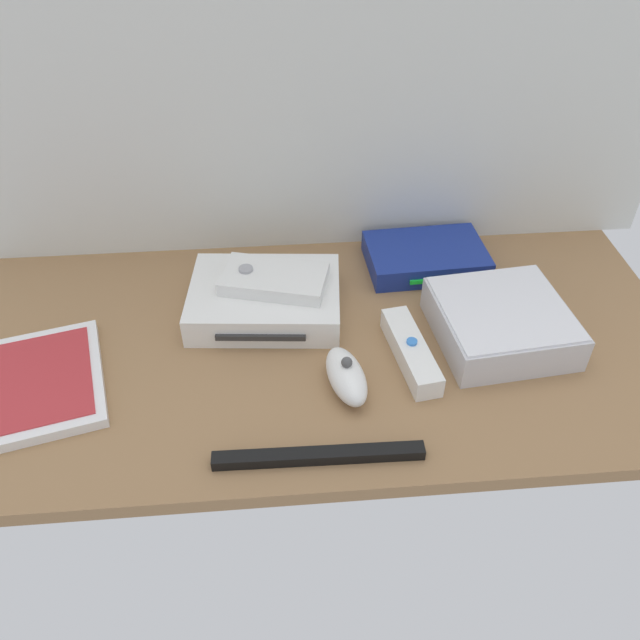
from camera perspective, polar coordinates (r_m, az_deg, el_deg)
The scene contains 10 objects.
ground_plane at distance 88.71cm, azimuth -0.00°, elevation -2.45°, with size 100.00×48.00×2.00cm, color #936D47.
back_wall at distance 93.50cm, azimuth -1.39°, elevation 23.45°, with size 110.00×1.20×64.00cm, color silver.
game_console at distance 92.03cm, azimuth -4.88°, elevation 1.88°, with size 22.38×17.95×4.40cm.
mini_computer at distance 90.52cm, azimuth 15.68°, elevation -0.17°, with size 18.61×18.61×5.30cm.
game_case at distance 88.67cm, azimuth -22.99°, elevation -5.01°, with size 17.82×21.74×1.56cm.
network_router at distance 102.24cm, azimuth 9.30°, elevation 5.55°, with size 18.58×13.03×3.40cm.
remote_wand at distance 85.36cm, azimuth 8.01°, elevation -2.74°, with size 5.71×15.17×3.40cm.
remote_nunchuk at distance 80.62cm, azimuth 2.33°, elevation -4.96°, with size 6.26×10.67×5.10cm.
remote_classic_pad at distance 90.29cm, azimuth -4.08°, elevation 3.64°, with size 15.98×11.45×2.40cm.
sensor_bar at distance 74.21cm, azimuth -0.11°, elevation -11.89°, with size 24.00×1.80×1.40cm, color black.
Camera 1 is at (-5.48, -64.57, 59.58)cm, focal length 36.25 mm.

